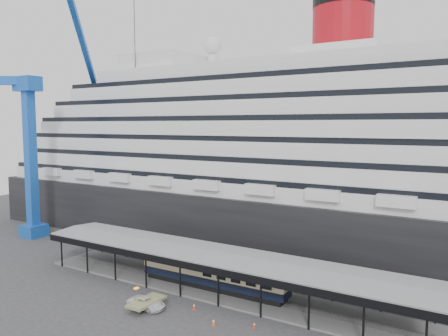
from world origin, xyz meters
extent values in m
plane|color=#333335|center=(0.00, 0.00, 0.00)|extent=(200.00, 200.00, 0.00)
cube|color=black|center=(0.00, 32.00, 5.00)|extent=(130.00, 30.00, 10.00)
cylinder|color=#AB0D17|center=(8.00, 32.00, 37.40)|extent=(10.00, 10.00, 9.00)
cylinder|color=black|center=(8.00, 32.00, 42.65)|extent=(10.10, 10.10, 2.50)
sphere|color=silver|center=(-18.00, 32.00, 37.70)|extent=(3.60, 3.60, 3.60)
cube|color=slate|center=(0.00, 5.00, 0.12)|extent=(56.00, 8.00, 0.24)
cube|color=slate|center=(0.00, 4.28, 0.28)|extent=(54.00, 0.08, 0.10)
cube|color=slate|center=(0.00, 5.72, 0.28)|extent=(54.00, 0.08, 0.10)
cube|color=black|center=(0.00, 0.50, 4.45)|extent=(56.00, 0.18, 0.90)
cube|color=black|center=(0.00, 9.50, 4.45)|extent=(56.00, 0.18, 0.90)
cube|color=slate|center=(0.00, 5.00, 5.18)|extent=(56.00, 9.00, 0.24)
cube|color=blue|center=(-46.00, 10.00, 1.20)|extent=(4.00, 4.00, 2.40)
cube|color=blue|center=(-46.00, 10.00, 15.40)|extent=(1.80, 1.80, 26.00)
cube|color=blue|center=(-46.00, 10.00, 29.80)|extent=(5.00, 3.20, 2.80)
cube|color=blue|center=(-37.61, 15.88, 39.20)|extent=(12.92, 17.86, 16.80)
cube|color=blue|center=(-48.87, 7.99, 30.40)|extent=(5.83, 4.75, 1.60)
cylinder|color=black|center=(-29.22, 21.75, 23.60)|extent=(0.12, 0.12, 47.21)
imported|color=silver|center=(-4.13, -4.16, 0.68)|extent=(4.90, 2.31, 1.35)
cube|color=black|center=(-0.54, 5.00, 0.58)|extent=(20.55, 2.67, 0.68)
cube|color=black|center=(-0.54, 5.00, 1.46)|extent=(21.53, 3.08, 1.07)
cube|color=beige|center=(-0.54, 5.00, 2.63)|extent=(21.53, 3.12, 1.27)
cube|color=black|center=(-0.54, 5.00, 3.46)|extent=(21.53, 3.08, 0.39)
cube|color=#EF390D|center=(0.90, -1.35, 0.02)|extent=(0.45, 0.45, 0.03)
cone|color=#EF390D|center=(0.90, -1.35, 0.39)|extent=(0.38, 0.38, 0.74)
cylinder|color=white|center=(0.90, -1.35, 0.46)|extent=(0.24, 0.24, 0.14)
cube|color=#EF5A0D|center=(5.15, -3.62, 0.01)|extent=(0.43, 0.43, 0.03)
cone|color=#EF5A0D|center=(5.15, -3.62, 0.38)|extent=(0.37, 0.37, 0.72)
cylinder|color=white|center=(5.15, -3.62, 0.45)|extent=(0.23, 0.23, 0.14)
cube|color=red|center=(9.29, -1.86, 0.01)|extent=(0.37, 0.37, 0.03)
cone|color=red|center=(9.29, -1.86, 0.34)|extent=(0.31, 0.31, 0.65)
cylinder|color=white|center=(9.29, -1.86, 0.41)|extent=(0.21, 0.21, 0.13)
camera|label=1|loc=(30.27, -42.37, 22.04)|focal=35.00mm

